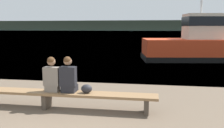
# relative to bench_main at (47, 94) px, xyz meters

# --- Properties ---
(water_surface) EXTENTS (240.00, 240.00, 0.00)m
(water_surface) POSITION_rel_bench_main_xyz_m (0.81, 123.28, -0.38)
(water_surface) COLOR teal
(water_surface) RESTS_ON ground
(far_shoreline) EXTENTS (600.00, 12.00, 6.74)m
(far_shoreline) POSITION_rel_bench_main_xyz_m (0.81, 165.57, 2.99)
(far_shoreline) COLOR #384233
(far_shoreline) RESTS_ON ground
(bench_main) EXTENTS (6.05, 0.52, 0.47)m
(bench_main) POSITION_rel_bench_main_xyz_m (0.00, 0.00, 0.00)
(bench_main) COLOR brown
(bench_main) RESTS_ON ground
(person_left) EXTENTS (0.43, 0.42, 0.96)m
(person_left) POSITION_rel_bench_main_xyz_m (0.18, 0.01, 0.50)
(person_left) COLOR #70665B
(person_left) RESTS_ON bench_main
(person_right) EXTENTS (0.43, 0.42, 0.98)m
(person_right) POSITION_rel_bench_main_xyz_m (0.64, 0.01, 0.51)
(person_right) COLOR black
(person_right) RESTS_ON bench_main
(shopping_bag) EXTENTS (0.30, 0.22, 0.23)m
(shopping_bag) POSITION_rel_bench_main_xyz_m (1.14, 0.00, 0.20)
(shopping_bag) COLOR #232328
(shopping_bag) RESTS_ON bench_main
(tugboat_red) EXTENTS (7.79, 4.22, 5.40)m
(tugboat_red) POSITION_rel_bench_main_xyz_m (5.90, 11.34, 0.60)
(tugboat_red) COLOR red
(tugboat_red) RESTS_ON water_surface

